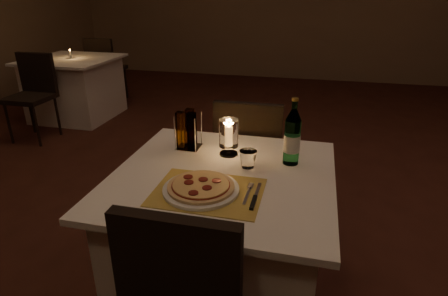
% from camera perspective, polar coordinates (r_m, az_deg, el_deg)
% --- Properties ---
extents(floor, '(8.00, 10.00, 0.02)m').
position_cam_1_polar(floor, '(2.47, 2.45, -15.17)').
color(floor, '#482017').
rests_on(floor, ground).
extents(main_table, '(1.00, 1.00, 0.74)m').
position_cam_1_polar(main_table, '(1.91, -0.15, -13.74)').
color(main_table, white).
rests_on(main_table, ground).
extents(chair_far, '(0.42, 0.42, 0.90)m').
position_cam_1_polar(chair_far, '(2.43, 3.89, -0.46)').
color(chair_far, black).
rests_on(chair_far, ground).
extents(placemat, '(0.45, 0.34, 0.00)m').
position_cam_1_polar(placemat, '(1.57, -2.47, -6.70)').
color(placemat, gold).
rests_on(placemat, main_table).
extents(plate, '(0.32, 0.32, 0.01)m').
position_cam_1_polar(plate, '(1.57, -3.53, -6.28)').
color(plate, white).
rests_on(plate, placemat).
extents(pizza, '(0.28, 0.28, 0.02)m').
position_cam_1_polar(pizza, '(1.56, -3.55, -5.77)').
color(pizza, '#D8B77F').
rests_on(pizza, plate).
extents(fork, '(0.02, 0.18, 0.00)m').
position_cam_1_polar(fork, '(1.56, 3.74, -6.69)').
color(fork, silver).
rests_on(fork, placemat).
extents(knife, '(0.02, 0.22, 0.01)m').
position_cam_1_polar(knife, '(1.50, 4.65, -7.86)').
color(knife, black).
rests_on(knife, placemat).
extents(tumbler, '(0.08, 0.08, 0.08)m').
position_cam_1_polar(tumbler, '(1.77, 3.68, -1.66)').
color(tumbler, white).
rests_on(tumbler, main_table).
extents(water_bottle, '(0.08, 0.08, 0.33)m').
position_cam_1_polar(water_bottle, '(1.80, 10.35, 1.52)').
color(water_bottle, '#60B378').
rests_on(water_bottle, main_table).
extents(hurricane_candle, '(0.10, 0.10, 0.19)m').
position_cam_1_polar(hurricane_candle, '(1.87, 0.72, 2.10)').
color(hurricane_candle, white).
rests_on(hurricane_candle, main_table).
extents(cruet_caddy, '(0.12, 0.12, 0.21)m').
position_cam_1_polar(cruet_caddy, '(1.96, -5.55, 2.57)').
color(cruet_caddy, white).
rests_on(cruet_caddy, main_table).
extents(neighbor_table_left, '(1.00, 1.00, 0.74)m').
position_cam_1_polar(neighbor_table_left, '(5.08, -21.65, 8.51)').
color(neighbor_table_left, white).
rests_on(neighbor_table_left, ground).
extents(neighbor_chair_la, '(0.42, 0.42, 0.90)m').
position_cam_1_polar(neighbor_chair_la, '(4.49, -27.05, 8.17)').
color(neighbor_chair_la, black).
rests_on(neighbor_chair_la, ground).
extents(neighbor_chair_lb, '(0.42, 0.42, 0.90)m').
position_cam_1_polar(neighbor_chair_lb, '(5.63, -17.82, 12.17)').
color(neighbor_chair_lb, black).
rests_on(neighbor_chair_lb, ground).
extents(neighbor_candle_left, '(0.03, 0.03, 0.11)m').
position_cam_1_polar(neighbor_candle_left, '(5.00, -22.36, 13.09)').
color(neighbor_candle_left, white).
rests_on(neighbor_candle_left, neighbor_table_left).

